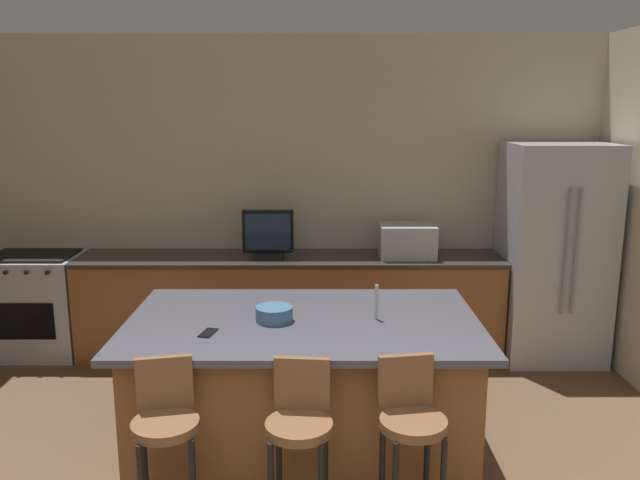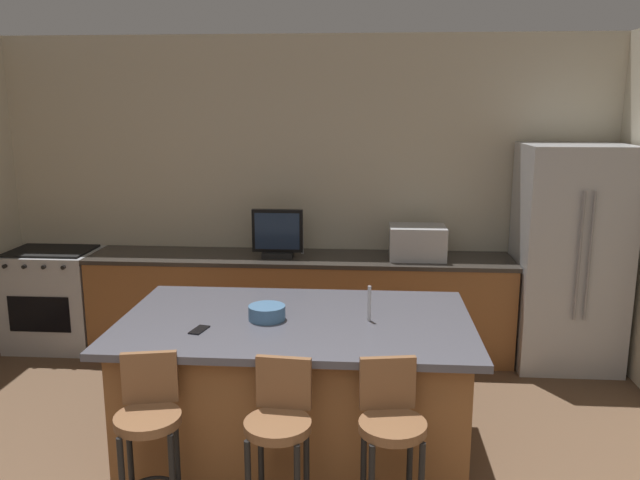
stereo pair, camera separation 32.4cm
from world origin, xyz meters
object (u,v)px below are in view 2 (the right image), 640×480
at_px(kitchen_island, 296,386).
at_px(tv_monitor, 278,235).
at_px(bar_stool_center, 279,437).
at_px(fruit_bowl, 267,313).
at_px(bar_stool_left, 150,430).
at_px(refrigerator, 568,257).
at_px(microwave, 417,242).
at_px(range_oven, 55,298).
at_px(cell_phone, 199,330).
at_px(bar_stool_right, 391,438).

distance_m(kitchen_island, tv_monitor, 1.82).
height_order(bar_stool_center, fruit_bowl, fruit_bowl).
distance_m(kitchen_island, bar_stool_center, 0.81).
bearing_deg(bar_stool_left, refrigerator, 29.48).
distance_m(refrigerator, microwave, 1.27).
xyz_separation_m(refrigerator, bar_stool_left, (-2.81, -2.46, -0.38)).
bearing_deg(microwave, bar_stool_center, -108.91).
relative_size(refrigerator, microwave, 3.94).
distance_m(range_oven, tv_monitor, 2.19).
relative_size(tv_monitor, bar_stool_center, 0.47).
bearing_deg(range_oven, bar_stool_left, -55.02).
relative_size(kitchen_island, bar_stool_left, 2.29).
bearing_deg(cell_phone, bar_stool_left, -90.88).
distance_m(tv_monitor, bar_stool_center, 2.56).
xyz_separation_m(bar_stool_center, cell_phone, (-0.55, 0.56, 0.35)).
bearing_deg(kitchen_island, bar_stool_left, -130.42).
bearing_deg(bar_stool_left, cell_phone, 64.63).
height_order(range_oven, bar_stool_center, bar_stool_center).
bearing_deg(microwave, range_oven, -179.98).
distance_m(refrigerator, bar_stool_left, 3.75).
height_order(tv_monitor, fruit_bowl, tv_monitor).
xyz_separation_m(bar_stool_center, fruit_bowl, (-0.18, 0.78, 0.40)).
bearing_deg(fruit_bowl, bar_stool_center, -77.07).
distance_m(bar_stool_left, bar_stool_center, 0.68).
bearing_deg(microwave, tv_monitor, -177.55).
bearing_deg(range_oven, cell_phone, -46.17).
xyz_separation_m(refrigerator, tv_monitor, (-2.48, 0.01, 0.15)).
bearing_deg(tv_monitor, microwave, 2.45).
bearing_deg(bar_stool_right, fruit_bowl, 124.92).
distance_m(kitchen_island, bar_stool_right, 0.98).
height_order(kitchen_island, fruit_bowl, fruit_bowl).
relative_size(kitchen_island, bar_stool_right, 2.27).
relative_size(bar_stool_left, cell_phone, 6.32).
bearing_deg(fruit_bowl, microwave, 59.17).
relative_size(refrigerator, bar_stool_center, 2.00).
distance_m(kitchen_island, cell_phone, 0.75).
bearing_deg(bar_stool_right, range_oven, 130.72).
distance_m(bar_stool_right, cell_phone, 1.28).
relative_size(kitchen_island, microwave, 4.52).
bearing_deg(tv_monitor, bar_stool_center, -81.99).
bearing_deg(kitchen_island, bar_stool_right, -54.29).
bearing_deg(kitchen_island, bar_stool_center, -89.78).
bearing_deg(fruit_bowl, range_oven, 142.26).
relative_size(fruit_bowl, cell_phone, 1.51).
bearing_deg(tv_monitor, kitchen_island, -78.31).
height_order(kitchen_island, microwave, microwave).
xyz_separation_m(tv_monitor, bar_stool_left, (-0.33, -2.46, -0.53)).
relative_size(microwave, cell_phone, 3.20).
distance_m(bar_stool_right, fruit_bowl, 1.13).
bearing_deg(bar_stool_center, bar_stool_right, 6.84).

